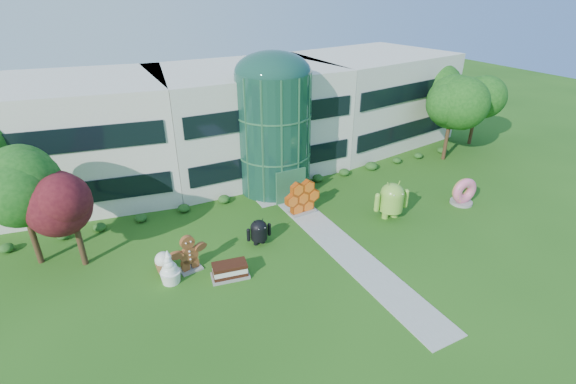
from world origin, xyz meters
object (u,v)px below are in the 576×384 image
donut (463,191)px  gingerbread (189,253)px  android_green (392,198)px  android_black (259,230)px

donut → gingerbread: 21.88m
donut → gingerbread: (-21.83, 1.49, 0.11)m
donut → gingerbread: size_ratio=0.84×
android_green → gingerbread: 15.27m
android_green → android_black: size_ratio=1.56×
android_green → android_black: android_green is taller
gingerbread → donut: bearing=-13.2°
android_green → donut: (6.58, -0.92, -0.51)m
gingerbread → android_black: bearing=-1.4°
android_green → android_black: 10.37m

